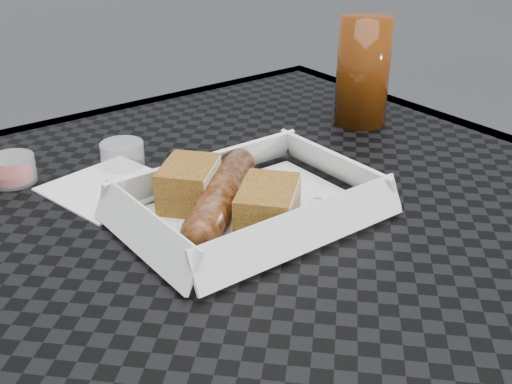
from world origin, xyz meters
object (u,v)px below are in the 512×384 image
bratwurst (221,195)px  drink_glass (363,71)px  patio_table (258,279)px  food_tray (250,213)px

bratwurst → drink_glass: bearing=19.2°
patio_table → bratwurst: size_ratio=5.25×
food_tray → bratwurst: size_ratio=1.44×
food_tray → patio_table: bearing=-52.0°
food_tray → drink_glass: 0.31m
patio_table → food_tray: size_ratio=3.64×
patio_table → bratwurst: bearing=137.7°
patio_table → food_tray: bearing=128.0°
patio_table → food_tray: food_tray is taller
patio_table → drink_glass: (0.27, 0.13, 0.15)m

